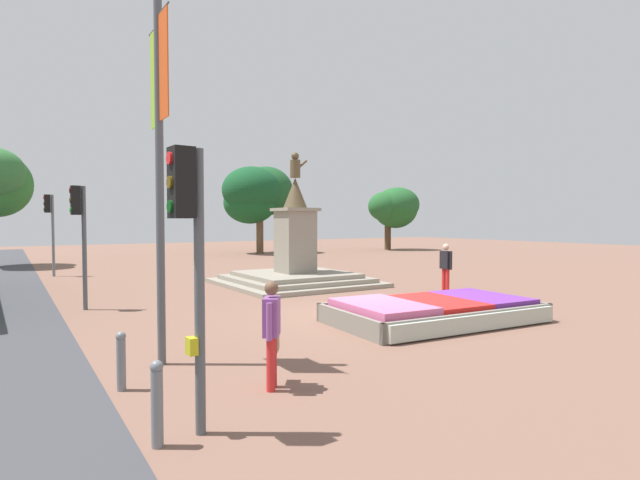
{
  "coord_description": "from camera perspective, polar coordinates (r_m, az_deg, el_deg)",
  "views": [
    {
      "loc": [
        -7.82,
        -10.53,
        2.49
      ],
      "look_at": [
        0.83,
        3.2,
        1.86
      ],
      "focal_mm": 28.0,
      "sensor_mm": 36.0,
      "label": 1
    }
  ],
  "objects": [
    {
      "name": "ground_plane",
      "position": [
        13.34,
        4.36,
        -8.54
      ],
      "size": [
        91.54,
        91.54,
        0.0
      ],
      "primitive_type": "plane",
      "color": "brown"
    },
    {
      "name": "pedestrian_near_planter",
      "position": [
        17.58,
        14.18,
        -2.76
      ],
      "size": [
        0.24,
        0.57,
        1.71
      ],
      "color": "red",
      "rests_on": "ground_plane"
    },
    {
      "name": "traffic_light_far_corner",
      "position": [
        25.22,
        -28.47,
        2.1
      ],
      "size": [
        0.41,
        0.28,
        3.65
      ],
      "color": "slate",
      "rests_on": "ground_plane"
    },
    {
      "name": "kerb_bollard_mid_a",
      "position": [
        8.04,
        -21.77,
        -12.57
      ],
      "size": [
        0.14,
        0.14,
        0.87
      ],
      "color": "slate",
      "rests_on": "ground_plane"
    },
    {
      "name": "kerb_bollard_south",
      "position": [
        6.02,
        -18.13,
        -17.16
      ],
      "size": [
        0.14,
        0.14,
        0.97
      ],
      "color": "slate",
      "rests_on": "ground_plane"
    },
    {
      "name": "traffic_light_mid_block",
      "position": [
        15.32,
        -25.77,
        1.76
      ],
      "size": [
        0.41,
        0.28,
        3.45
      ],
      "color": "#4C5156",
      "rests_on": "ground_plane"
    },
    {
      "name": "park_tree_far_left",
      "position": [
        43.01,
        8.5,
        3.79
      ],
      "size": [
        4.53,
        3.96,
        5.33
      ],
      "color": "#4C3823",
      "rests_on": "ground_plane"
    },
    {
      "name": "flower_planter",
      "position": [
        12.69,
        13.0,
        -7.94
      ],
      "size": [
        5.3,
        3.25,
        0.59
      ],
      "color": "#38281C",
      "rests_on": "ground_plane"
    },
    {
      "name": "banner_pole",
      "position": [
        9.04,
        -17.86,
        9.36
      ],
      "size": [
        0.14,
        1.16,
        6.57
      ],
      "color": "#4C5156",
      "rests_on": "ground_plane"
    },
    {
      "name": "statue_monument",
      "position": [
        19.41,
        -2.84,
        -2.62
      ],
      "size": [
        5.39,
        5.39,
        5.13
      ],
      "color": "gray",
      "rests_on": "ground_plane"
    },
    {
      "name": "pedestrian_with_handbag",
      "position": [
        7.51,
        -5.53,
        -10.07
      ],
      "size": [
        0.5,
        0.64,
        1.6
      ],
      "color": "red",
      "rests_on": "ground_plane"
    },
    {
      "name": "park_tree_behind_statue",
      "position": [
        38.32,
        -7.27,
        5.24
      ],
      "size": [
        5.81,
        5.22,
        6.69
      ],
      "color": "brown",
      "rests_on": "ground_plane"
    },
    {
      "name": "traffic_light_near_crossing",
      "position": [
        5.86,
        -14.65,
        0.24
      ],
      "size": [
        0.41,
        0.29,
        3.32
      ],
      "color": "#4C5156",
      "rests_on": "ground_plane"
    }
  ]
}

